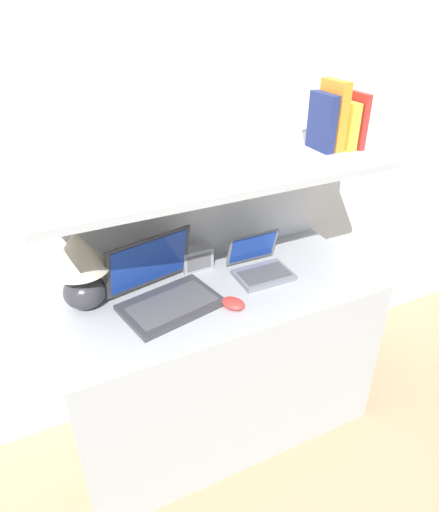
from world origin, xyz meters
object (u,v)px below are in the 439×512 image
Objects in this scene: computer_mouse at (232,304)px; book_yellow at (342,124)px; book_orange at (333,115)px; laptop_small at (260,266)px; laptop_large at (164,290)px; router_box at (196,258)px; book_red at (351,119)px; table_lamp at (80,264)px; book_navy at (322,122)px.

computer_mouse is 0.83m from book_yellow.
book_orange is at bearing 19.56° from computer_mouse.
laptop_small is 0.67m from book_orange.
book_orange reaches higher than computer_mouse.
laptop_large is 0.27m from router_box.
computer_mouse is at bearing -34.55° from laptop_large.
book_red is at bearing 0.00° from book_yellow.
book_red is (0.63, -0.13, 0.55)m from router_box.
laptop_small is 0.28m from router_box.
table_lamp is at bearing 176.40° from book_red.
book_red is 0.04m from book_yellow.
table_lamp is 1.52× the size of book_red.
book_orange reaches higher than table_lamp.
laptop_large is 1.77× the size of laptop_small.
book_navy reaches higher than book_yellow.
book_red is (0.62, 0.19, 0.59)m from computer_mouse.
laptop_small is at bearing -176.63° from book_red.
book_navy is (0.48, 0.19, 0.59)m from computer_mouse.
laptop_large reaches higher than computer_mouse.
book_red is at bearing 3.37° from laptop_small.
book_orange is (0.52, 0.19, 0.61)m from computer_mouse.
table_lamp is at bearing 176.26° from book_yellow.
book_yellow is at bearing 0.00° from book_orange.
book_yellow is 0.84× the size of book_navy.
book_yellow is at bearing 2.60° from laptop_large.
book_navy is (-0.10, 0.00, 0.02)m from book_yellow.
laptop_large is at bearing -177.40° from book_yellow.
book_red reaches higher than computer_mouse.
table_lamp is 1.06m from book_navy.
book_red is (0.40, 0.02, 0.57)m from laptop_small.
router_box is 0.81m from book_yellow.
table_lamp is 0.58m from computer_mouse.
book_orange reaches higher than book_red.
table_lamp is 1.24× the size of book_orange.
table_lamp is at bearing -172.74° from router_box.
book_navy is (0.97, -0.07, 0.42)m from table_lamp.
book_yellow is (1.07, -0.07, 0.40)m from table_lamp.
laptop_large is 0.96m from book_yellow.
book_red is 0.98× the size of book_navy.
book_navy reaches higher than router_box.
book_yellow is at bearing 0.00° from book_navy.
router_box is (-0.23, 0.16, 0.01)m from laptop_small.
laptop_large reaches higher than laptop_small.
book_yellow reaches higher than laptop_large.
computer_mouse is 0.32m from router_box.
router_box reaches higher than computer_mouse.
laptop_large is 2.30× the size of book_yellow.
book_orange is (-0.05, 0.00, 0.04)m from book_yellow.
book_navy is (-0.14, 0.00, 0.00)m from book_red.
laptop_large is at bearing -178.37° from laptop_small.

